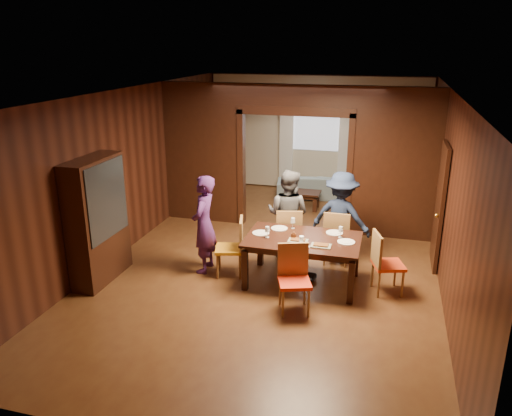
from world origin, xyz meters
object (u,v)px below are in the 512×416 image
(chair_near, at_px, (295,280))
(person_purple, at_px, (204,224))
(sofa, at_px, (317,186))
(hutch, at_px, (98,220))
(chair_far_r, at_px, (337,236))
(chair_right, at_px, (389,263))
(coffee_table, at_px, (302,200))
(person_navy, at_px, (341,217))
(chair_far_l, at_px, (289,234))
(person_grey, at_px, (288,215))
(chair_left, at_px, (229,247))
(dining_table, at_px, (302,261))

(chair_near, bearing_deg, person_purple, 132.27)
(sofa, relative_size, hutch, 0.96)
(chair_far_r, bearing_deg, person_purple, 23.22)
(person_purple, height_order, chair_right, person_purple)
(sofa, bearing_deg, person_purple, 66.35)
(person_purple, height_order, coffee_table, person_purple)
(person_purple, distance_m, person_navy, 2.35)
(chair_far_l, height_order, chair_far_r, same)
(chair_right, bearing_deg, person_grey, 45.49)
(person_grey, distance_m, chair_near, 1.90)
(coffee_table, bearing_deg, person_grey, -85.39)
(person_purple, bearing_deg, chair_far_l, 120.06)
(chair_far_r, bearing_deg, chair_left, 29.55)
(coffee_table, xyz_separation_m, chair_far_l, (0.26, -2.87, 0.28))
(chair_near, bearing_deg, person_navy, 58.67)
(person_navy, relative_size, chair_near, 1.64)
(person_purple, xyz_separation_m, chair_near, (1.70, -0.93, -0.34))
(person_purple, relative_size, chair_far_l, 1.69)
(chair_right, relative_size, chair_far_l, 1.00)
(person_navy, distance_m, dining_table, 1.21)
(person_purple, distance_m, hutch, 1.68)
(person_purple, height_order, dining_table, person_purple)
(chair_far_r, bearing_deg, person_navy, -104.94)
(chair_right, bearing_deg, sofa, 3.20)
(chair_near, distance_m, hutch, 3.25)
(person_grey, height_order, chair_far_l, person_grey)
(dining_table, xyz_separation_m, chair_right, (1.32, 0.03, 0.10))
(person_navy, bearing_deg, dining_table, 79.19)
(person_purple, xyz_separation_m, hutch, (-1.50, -0.72, 0.18))
(person_navy, xyz_separation_m, chair_right, (0.84, -1.01, -0.31))
(person_purple, distance_m, chair_near, 1.97)
(dining_table, relative_size, chair_near, 1.83)
(chair_far_l, bearing_deg, chair_left, 32.19)
(chair_left, bearing_deg, person_purple, -109.66)
(chair_far_r, height_order, chair_near, same)
(chair_left, distance_m, chair_far_l, 1.17)
(person_purple, height_order, chair_left, person_purple)
(person_grey, bearing_deg, person_navy, -159.43)
(coffee_table, relative_size, chair_right, 0.82)
(person_purple, distance_m, sofa, 4.81)
(chair_far_l, xyz_separation_m, chair_far_r, (0.83, 0.09, 0.00))
(dining_table, xyz_separation_m, chair_far_r, (0.44, 0.91, 0.10))
(person_grey, bearing_deg, chair_far_l, 126.93)
(chair_left, bearing_deg, hutch, -85.27)
(person_purple, relative_size, chair_right, 1.69)
(person_purple, bearing_deg, person_navy, 113.39)
(person_purple, distance_m, chair_left, 0.56)
(person_purple, relative_size, chair_far_r, 1.69)
(person_purple, height_order, chair_near, person_purple)
(dining_table, xyz_separation_m, chair_left, (-1.21, -0.01, 0.10))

